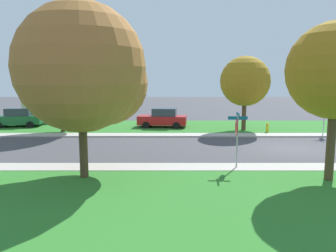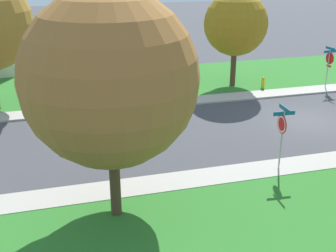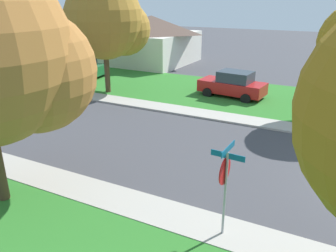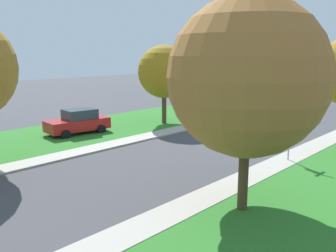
% 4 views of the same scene
% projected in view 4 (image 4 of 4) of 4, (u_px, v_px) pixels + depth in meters
% --- Properties ---
extents(ground_plane, '(120.00, 120.00, 0.00)m').
position_uv_depth(ground_plane, '(250.00, 134.00, 25.68)').
color(ground_plane, '#424247').
extents(sidewalk_east, '(1.40, 56.00, 0.10)m').
position_uv_depth(sidewalk_east, '(62.00, 156.00, 20.19)').
color(sidewalk_east, '#ADA89E').
rests_on(sidewalk_east, ground).
extents(lawn_east, '(8.00, 56.00, 0.08)m').
position_uv_depth(lawn_east, '(22.00, 142.00, 23.32)').
color(lawn_east, '#2D7528').
rests_on(lawn_east, ground).
extents(sidewalk_west, '(1.40, 56.00, 0.10)m').
position_uv_depth(sidewalk_west, '(195.00, 203.00, 13.92)').
color(sidewalk_west, '#ADA89E').
rests_on(sidewalk_west, ground).
extents(lawn_west, '(8.00, 56.00, 0.08)m').
position_uv_depth(lawn_west, '(320.00, 247.00, 10.78)').
color(lawn_west, '#2D7528').
rests_on(lawn_west, ground).
extents(stop_sign_near_corner, '(0.92, 0.92, 2.77)m').
position_uv_depth(stop_sign_near_corner, '(228.00, 97.00, 31.66)').
color(stop_sign_near_corner, '#9E9EA3').
rests_on(stop_sign_near_corner, ground).
extents(stop_sign_far_corner, '(0.92, 0.92, 2.77)m').
position_uv_depth(stop_sign_far_corner, '(290.00, 126.00, 18.97)').
color(stop_sign_far_corner, '#9E9EA3').
rests_on(stop_sign_far_corner, ground).
extents(car_red_far_down_street, '(2.41, 4.48, 1.76)m').
position_uv_depth(car_red_far_down_street, '(78.00, 122.00, 25.61)').
color(car_red_far_down_street, red).
rests_on(car_red_far_down_street, ground).
extents(tree_sidewalk_mid, '(4.42, 4.11, 6.21)m').
position_uv_depth(tree_sidewalk_mid, '(163.00, 73.00, 28.93)').
color(tree_sidewalk_mid, '#4C3823').
rests_on(tree_sidewalk_mid, ground).
extents(tree_across_left, '(5.90, 5.49, 7.57)m').
position_uv_depth(tree_across_left, '(242.00, 82.00, 12.78)').
color(tree_across_left, '#4C3823').
rests_on(tree_across_left, ground).
extents(fire_hydrant, '(0.38, 0.22, 0.83)m').
position_uv_depth(fire_hydrant, '(189.00, 118.00, 29.76)').
color(fire_hydrant, gold).
rests_on(fire_hydrant, ground).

